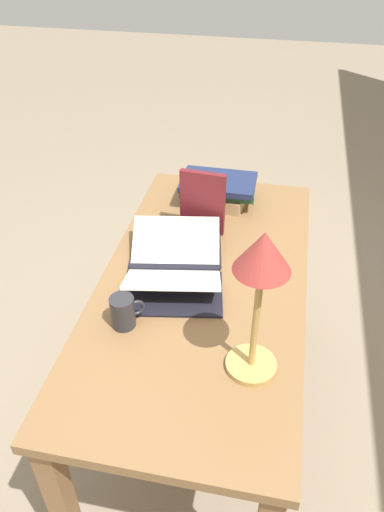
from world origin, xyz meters
TOP-DOWN VIEW (x-y plane):
  - ground_plane at (0.00, 0.00)m, footprint 12.00×12.00m
  - reading_desk at (0.00, 0.00)m, footprint 1.37×0.67m
  - open_book at (-0.03, -0.10)m, footprint 0.50×0.39m
  - book_stack_tall at (-0.49, -0.03)m, footprint 0.19×0.30m
  - book_standing_upright at (-0.28, -0.06)m, footprint 0.04×0.17m
  - reading_lamp at (0.34, 0.19)m, footprint 0.14×0.14m
  - coffee_mug at (0.25, -0.19)m, footprint 0.08×0.09m

SIDE VIEW (x-z plane):
  - ground_plane at x=0.00m, z-range 0.00..0.00m
  - reading_desk at x=0.00m, z-range 0.26..0.99m
  - open_book at x=-0.03m, z-range 0.71..0.80m
  - coffee_mug at x=0.25m, z-range 0.73..0.83m
  - book_stack_tall at x=-0.49m, z-range 0.73..0.84m
  - book_standing_upright at x=-0.28m, z-range 0.73..0.97m
  - reading_lamp at x=0.34m, z-range 0.84..1.29m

